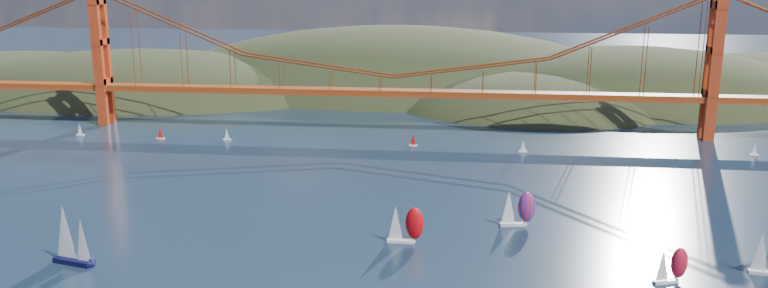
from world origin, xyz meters
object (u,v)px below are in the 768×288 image
(sloop_navy, at_px, (70,235))
(racer_rwb, at_px, (517,208))
(racer_0, at_px, (405,224))
(racer_1, at_px, (671,264))

(sloop_navy, xyz_separation_m, racer_rwb, (101.35, 36.24, -1.91))
(sloop_navy, xyz_separation_m, racer_0, (73.62, 21.17, -1.91))
(racer_0, height_order, racer_rwb, same)
(racer_0, distance_m, racer_rwb, 31.56)
(racer_0, xyz_separation_m, racer_1, (58.06, -16.50, -0.74))
(racer_0, bearing_deg, sloop_navy, -162.16)
(sloop_navy, bearing_deg, racer_1, 16.19)
(racer_1, xyz_separation_m, racer_rwb, (-30.33, 31.57, 0.74))
(racer_1, bearing_deg, racer_rwb, 114.60)
(sloop_navy, xyz_separation_m, racer_1, (131.69, 4.67, -2.65))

